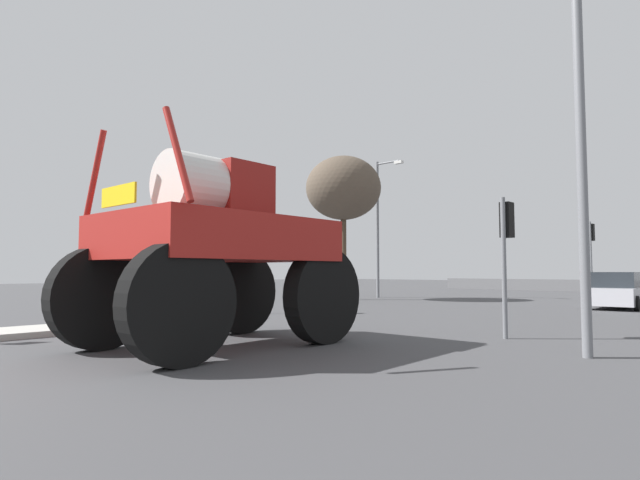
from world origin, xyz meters
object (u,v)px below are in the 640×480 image
Objects in this scene: traffic_signal_far_left at (591,244)px; bare_tree_left at (343,189)px; oversize_sprayer at (216,248)px; traffic_signal_near_left at (242,238)px; sedan_ahead at (617,291)px; traffic_signal_near_right at (506,236)px; streetlight_near_right at (587,122)px; streetlight_far_left at (379,222)px.

bare_tree_left is (-10.68, -6.37, 3.19)m from traffic_signal_far_left.
traffic_signal_near_left is at bearing 46.34° from oversize_sprayer.
sedan_ahead is 1.28× the size of traffic_signal_near_right.
streetlight_near_right is (2.28, -1.66, 1.90)m from traffic_signal_near_right.
traffic_signal_far_left is 18.06m from streetlight_near_right.
oversize_sprayer is 18.23m from sedan_ahead.
traffic_signal_far_left is at bearing 17.91° from streetlight_far_left.
sedan_ahead is 12.51m from traffic_signal_near_right.
streetlight_near_right is at bearing -35.52° from bare_tree_left.
traffic_signal_near_left is 0.49× the size of bare_tree_left.
sedan_ahead is 0.52× the size of streetlight_far_left.
traffic_signal_near_left is 0.96× the size of traffic_signal_far_left.
streetlight_near_right is at bearing -42.64° from streetlight_far_left.
traffic_signal_near_left is (-9.47, -12.39, 2.08)m from sedan_ahead.
oversize_sprayer is 8.37m from traffic_signal_near_left.
traffic_signal_near_right is 0.42× the size of streetlight_near_right.
traffic_signal_far_left reaches higher than traffic_signal_near_left.
traffic_signal_near_right is at bearing 143.81° from streetlight_near_right.
bare_tree_left is (-9.30, 14.85, 4.07)m from oversize_sprayer.
streetlight_far_left is at bearing -162.09° from traffic_signal_far_left.
oversize_sprayer is 17.99m from bare_tree_left.
oversize_sprayer is 1.76× the size of traffic_signal_near_right.
sedan_ahead is 0.53× the size of bare_tree_left.
streetlight_near_right is at bearing -74.77° from traffic_signal_far_left.
oversize_sprayer is at bearing 165.29° from sedan_ahead.
oversize_sprayer is 7.57m from streetlight_near_right.
streetlight_near_right reaches higher than traffic_signal_far_left.
oversize_sprayer is 21.28m from traffic_signal_far_left.
traffic_signal_far_left is 0.51× the size of streetlight_near_right.
streetlight_near_right is at bearing -60.14° from oversize_sprayer.
traffic_signal_near_left reaches higher than traffic_signal_near_right.
sedan_ahead is at bearing 13.68° from bare_tree_left.
streetlight_far_left is (-2.82, 12.33, 1.68)m from traffic_signal_near_left.
bare_tree_left is (-3.04, 9.34, 3.31)m from traffic_signal_near_left.
bare_tree_left reaches higher than traffic_signal_near_left.
traffic_signal_far_left is at bearing 24.27° from sedan_ahead.
oversize_sprayer reaches higher than traffic_signal_far_left.
traffic_signal_near_left is 10.37m from bare_tree_left.
sedan_ahead is 1.06× the size of traffic_signal_far_left.
traffic_signal_near_left is at bearing -77.11° from streetlight_far_left.
traffic_signal_far_left reaches higher than traffic_signal_near_right.
traffic_signal_near_right is at bearing -81.13° from traffic_signal_far_left.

